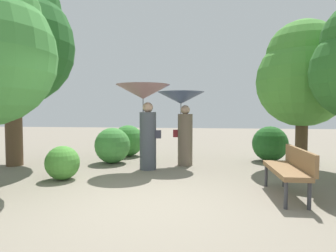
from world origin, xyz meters
name	(u,v)px	position (x,y,z in m)	size (l,w,h in m)	color
ground_plane	(143,203)	(0.00, 0.00, 0.00)	(40.00, 40.00, 0.00)	gray
person_left	(144,105)	(-0.53, 2.69, 1.61)	(1.35, 1.35, 2.12)	#474C56
person_right	(182,111)	(0.36, 3.36, 1.48)	(1.26, 1.26, 1.98)	#6B5B4C
park_bench	(290,167)	(2.43, 0.68, 0.51)	(0.51, 1.51, 0.83)	#38383D
tree_mid_left	(11,34)	(-4.11, 2.75, 3.48)	(3.24, 3.24, 5.36)	brown
tree_mid_right	(303,73)	(3.39, 3.23, 2.40)	(2.28, 2.28, 3.72)	#4C3823
bush_path_left	(270,144)	(2.86, 4.30, 0.51)	(1.02, 1.02, 1.02)	#235B23
bush_path_right	(128,141)	(-1.50, 4.73, 0.50)	(1.00, 1.00, 1.00)	#387F33
bush_behind_bench	(62,163)	(-2.05, 1.36, 0.36)	(0.73, 0.73, 0.73)	#4C9338
bush_far_side	(112,145)	(-1.61, 3.43, 0.50)	(1.00, 1.00, 1.00)	#428C3D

